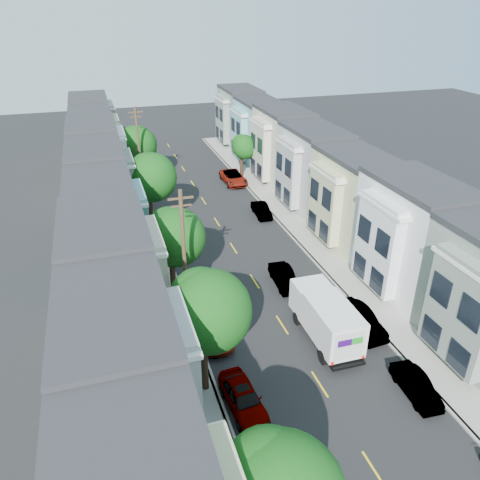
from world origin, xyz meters
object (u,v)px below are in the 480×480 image
(tree_far_r, at_px, (244,147))
(fedex_truck, at_px, (326,317))
(tree_d, at_px, (151,178))
(parked_left_b, at_px, (243,398))
(utility_pole_far, at_px, (139,152))
(tree_b, at_px, (207,312))
(tree_c, at_px, (174,238))
(parked_left_c, at_px, (215,331))
(parked_right_b, at_px, (360,320))
(parked_right_d, at_px, (233,178))
(utility_pole_near, at_px, (185,261))
(parked_left_d, at_px, (177,240))
(tree_e, at_px, (136,146))
(parked_right_a, at_px, (416,386))
(lead_sedan, at_px, (284,278))
(parked_right_c, at_px, (261,210))

(tree_far_r, bearing_deg, fedex_truck, -98.27)
(tree_d, relative_size, parked_left_b, 1.71)
(utility_pole_far, distance_m, fedex_truck, 31.54)
(tree_b, xyz_separation_m, tree_c, (-0.00, 10.25, -0.49))
(tree_b, bearing_deg, parked_left_c, 72.01)
(parked_left_c, bearing_deg, utility_pole_far, 98.19)
(parked_left_c, distance_m, parked_right_b, 10.00)
(tree_c, relative_size, parked_right_d, 1.34)
(parked_right_b, bearing_deg, utility_pole_near, 155.73)
(tree_c, bearing_deg, tree_far_r, 61.80)
(tree_d, distance_m, parked_left_d, 6.47)
(tree_e, height_order, utility_pole_near, utility_pole_near)
(tree_far_r, relative_size, parked_right_a, 1.45)
(lead_sedan, bearing_deg, parked_left_d, 131.08)
(lead_sedan, bearing_deg, utility_pole_near, -157.58)
(parked_left_c, relative_size, parked_right_c, 1.20)
(utility_pole_far, distance_m, lead_sedan, 25.03)
(parked_right_c, bearing_deg, parked_left_b, -108.60)
(tree_c, bearing_deg, tree_d, 90.00)
(fedex_truck, bearing_deg, parked_right_a, -65.09)
(parked_left_d, height_order, parked_right_a, parked_left_d)
(fedex_truck, xyz_separation_m, parked_left_c, (-7.04, 2.20, -1.12))
(tree_far_r, xyz_separation_m, parked_left_d, (-11.79, -16.60, -3.18))
(fedex_truck, xyz_separation_m, parked_right_d, (2.76, 30.77, -1.01))
(tree_d, relative_size, parked_left_c, 1.69)
(parked_right_d, bearing_deg, parked_left_d, -124.24)
(parked_right_c, relative_size, parked_right_d, 0.72)
(tree_c, height_order, lead_sedan, tree_c)
(parked_left_d, bearing_deg, tree_far_r, 53.97)
(tree_c, xyz_separation_m, parked_right_c, (11.20, 12.18, -4.34))
(tree_far_r, bearing_deg, tree_d, -136.65)
(tree_far_r, relative_size, utility_pole_near, 0.55)
(utility_pole_near, xyz_separation_m, parked_right_c, (11.20, 16.11, -4.51))
(tree_e, height_order, fedex_truck, tree_e)
(tree_d, height_order, parked_right_b, tree_d)
(parked_left_b, bearing_deg, parked_right_b, 19.17)
(utility_pole_far, xyz_separation_m, parked_right_c, (11.20, -9.89, -4.51))
(parked_right_d, bearing_deg, parked_left_c, -109.35)
(tree_far_r, relative_size, utility_pole_far, 0.55)
(parked_left_c, bearing_deg, parked_right_b, -6.24)
(utility_pole_near, xyz_separation_m, parked_right_b, (11.20, -4.01, -4.38))
(tree_b, xyz_separation_m, tree_e, (0.00, 35.49, -0.44))
(tree_far_r, relative_size, fedex_truck, 0.83)
(tree_far_r, bearing_deg, parked_right_a, -92.94)
(parked_right_b, bearing_deg, tree_e, 104.10)
(tree_b, distance_m, parked_right_c, 25.54)
(tree_far_r, relative_size, parked_right_d, 1.01)
(fedex_truck, bearing_deg, utility_pole_near, 154.26)
(utility_pole_near, bearing_deg, tree_b, -90.02)
(parked_left_d, bearing_deg, parked_right_b, -59.07)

